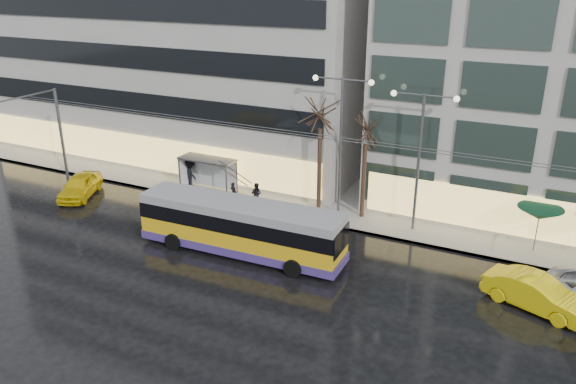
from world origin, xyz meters
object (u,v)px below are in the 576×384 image
Objects in this scene: trolleybus at (241,229)px; street_lamp_near at (341,129)px; taxi_a at (80,186)px; bus_shelter at (205,166)px.

trolleybus is 9.10m from street_lamp_near.
street_lamp_near reaches higher than taxi_a.
taxi_a is (-7.53, -4.80, -1.15)m from bus_shelter.
bus_shelter reaches higher than taxi_a.
trolleybus is 2.90× the size of bus_shelter.
street_lamp_near reaches higher than bus_shelter.
bus_shelter is 0.47× the size of street_lamp_near.
bus_shelter is 9.00m from taxi_a.
trolleybus is at bearing -32.31° from taxi_a.
street_lamp_near is at bearing 67.04° from trolleybus.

